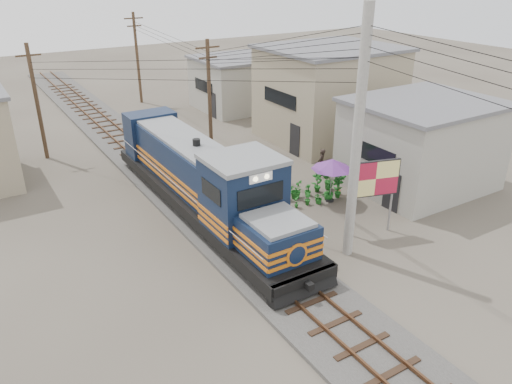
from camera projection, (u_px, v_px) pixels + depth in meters
ground at (271, 272)px, 19.78m from camera, size 120.00×120.00×0.00m
ballast at (172, 183)px, 27.47m from camera, size 3.60×70.00×0.16m
track at (172, 180)px, 27.39m from camera, size 1.15×70.00×0.12m
locomotive at (204, 181)px, 23.58m from camera, size 2.98×16.24×4.02m
utility_pole_main at (357, 140)px, 18.97m from camera, size 0.40×0.40×10.00m
wooden_pole_mid at (209, 94)px, 31.20m from camera, size 1.60×0.24×7.00m
wooden_pole_far at (137, 57)px, 42.05m from camera, size 1.60×0.24×7.50m
wooden_pole_left at (37, 100)px, 29.75m from camera, size 1.60×0.24×7.00m
power_lines at (170, 48)px, 23.10m from camera, size 9.65×19.00×3.30m
shophouse_front at (421, 144)px, 26.60m from camera, size 7.35×6.30×4.70m
shophouse_mid at (329, 93)px, 33.71m from camera, size 8.40×7.35×6.20m
shophouse_back at (237, 83)px, 41.14m from camera, size 6.30×6.30×4.20m
billboard at (375, 181)px, 21.55m from camera, size 2.21×0.76×3.50m
market_umbrella at (332, 164)px, 24.78m from camera, size 2.37×2.37×2.31m
vendor at (321, 163)px, 28.24m from camera, size 0.72×0.63×1.65m
plant_nursery at (301, 187)px, 26.10m from camera, size 3.66×3.21×1.12m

